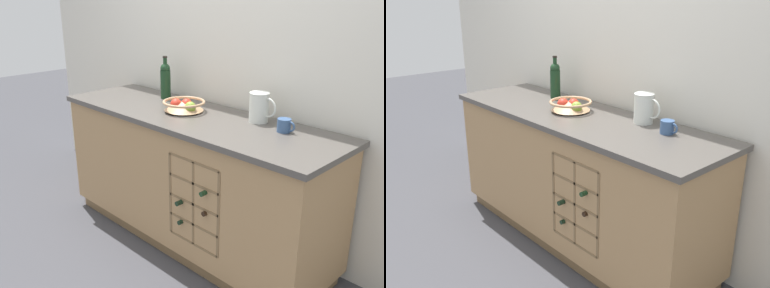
{
  "view_description": "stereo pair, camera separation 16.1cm",
  "coord_description": "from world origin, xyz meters",
  "views": [
    {
      "loc": [
        1.9,
        -1.88,
        1.69
      ],
      "look_at": [
        0.0,
        0.0,
        0.72
      ],
      "focal_mm": 40.0,
      "sensor_mm": 36.0,
      "label": 1
    },
    {
      "loc": [
        2.01,
        -1.76,
        1.69
      ],
      "look_at": [
        0.0,
        0.0,
        0.72
      ],
      "focal_mm": 40.0,
      "sensor_mm": 36.0,
      "label": 2
    }
  ],
  "objects": [
    {
      "name": "fruit_bowl",
      "position": [
        -0.09,
        0.02,
        0.97
      ],
      "size": [
        0.28,
        0.28,
        0.09
      ],
      "color": "tan",
      "rests_on": "kitchen_island"
    },
    {
      "name": "white_pitcher",
      "position": [
        0.4,
        0.18,
        1.02
      ],
      "size": [
        0.19,
        0.12,
        0.18
      ],
      "color": "silver",
      "rests_on": "kitchen_island"
    },
    {
      "name": "ground_plane",
      "position": [
        0.0,
        0.0,
        0.0
      ],
      "size": [
        14.0,
        14.0,
        0.0
      ],
      "primitive_type": "plane",
      "color": "#424247"
    },
    {
      "name": "kitchen_island",
      "position": [
        0.0,
        -0.0,
        0.47
      ],
      "size": [
        2.08,
        0.66,
        0.92
      ],
      "color": "brown",
      "rests_on": "ground_plane"
    },
    {
      "name": "back_wall",
      "position": [
        0.0,
        0.37,
        1.27
      ],
      "size": [
        4.44,
        0.06,
        2.55
      ],
      "primitive_type": "cube",
      "color": "silver",
      "rests_on": "ground_plane"
    },
    {
      "name": "ceramic_mug",
      "position": [
        0.62,
        0.12,
        0.96
      ],
      "size": [
        0.11,
        0.08,
        0.08
      ],
      "color": "#385684",
      "rests_on": "kitchen_island"
    },
    {
      "name": "standing_wine_bottle",
      "position": [
        -0.45,
        0.17,
        1.06
      ],
      "size": [
        0.08,
        0.08,
        0.31
      ],
      "color": "#19381E",
      "rests_on": "kitchen_island"
    }
  ]
}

